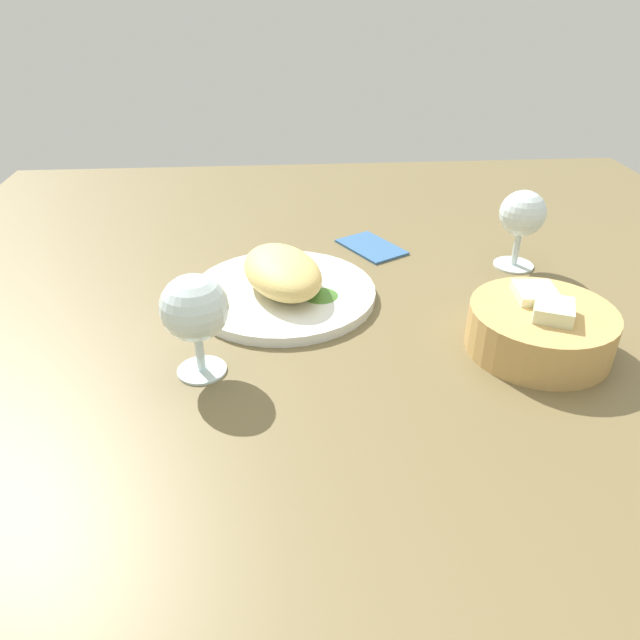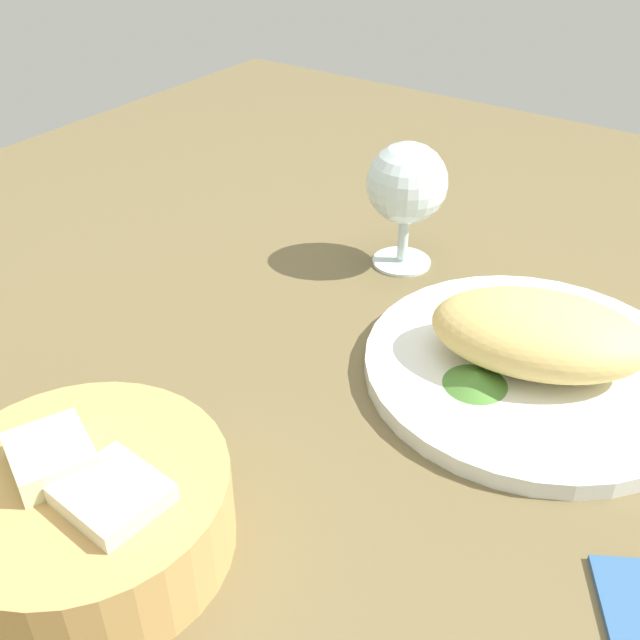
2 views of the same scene
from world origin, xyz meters
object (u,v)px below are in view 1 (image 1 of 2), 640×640
object	(u,v)px
wine_glass_far	(522,217)
folded_napkin	(371,246)
wine_glass_near	(195,311)
bread_basket	(540,328)
plate	(283,293)

from	to	relation	value
wine_glass_far	folded_napkin	world-z (taller)	wine_glass_far
wine_glass_near	wine_glass_far	bearing A→B (deg)	118.36
bread_basket	folded_napkin	size ratio (longest dim) A/B	1.55
wine_glass_far	folded_napkin	size ratio (longest dim) A/B	1.09
plate	folded_napkin	xyz separation A→B (cm)	(-15.90, 14.91, -0.30)
wine_glass_far	folded_napkin	bearing A→B (deg)	-111.51
wine_glass_near	plate	bearing A→B (deg)	150.35
plate	bread_basket	world-z (taller)	bread_basket
plate	bread_basket	size ratio (longest dim) A/B	1.51
plate	wine_glass_far	bearing A→B (deg)	101.95
bread_basket	folded_napkin	bearing A→B (deg)	-153.48
bread_basket	folded_napkin	xyz separation A→B (cm)	(-31.16, -15.55, -2.59)
bread_basket	wine_glass_near	world-z (taller)	wine_glass_near
bread_basket	wine_glass_far	distance (cm)	24.05
plate	wine_glass_near	bearing A→B (deg)	-29.65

